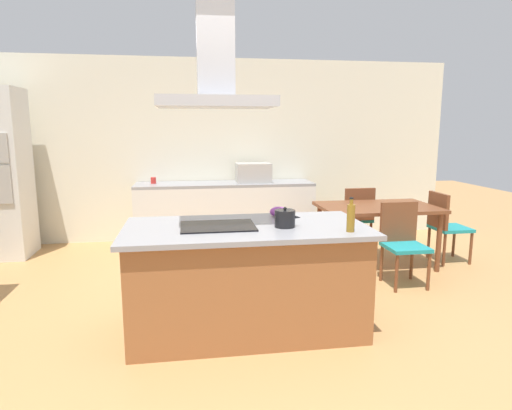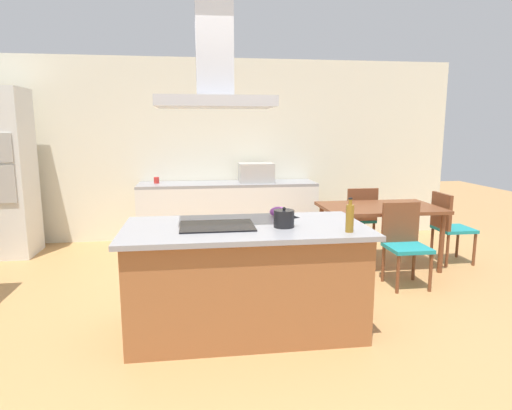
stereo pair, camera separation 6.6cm
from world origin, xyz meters
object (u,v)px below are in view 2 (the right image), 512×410
coffee_mug_red (156,180)px  chair_facing_back_wall (359,215)px  mixing_bowl (279,212)px  cooktop (217,226)px  countertop_microwave (256,173)px  olive_oil_bottle (350,218)px  chair_facing_island (404,239)px  chair_at_right_end (448,223)px  wall_oven_stack (2,173)px  range_hood (215,74)px  dining_table (380,213)px  tea_kettle (284,219)px

coffee_mug_red → chair_facing_back_wall: bearing=-15.3°
mixing_bowl → chair_facing_back_wall: size_ratio=0.19×
cooktop → countertop_microwave: 2.97m
olive_oil_bottle → chair_facing_back_wall: olive_oil_bottle is taller
olive_oil_bottle → chair_facing_back_wall: size_ratio=0.30×
olive_oil_bottle → chair_facing_island: (1.06, 1.18, -0.51)m
mixing_bowl → chair_at_right_end: 2.72m
cooktop → chair_at_right_end: bearing=27.0°
chair_facing_island → chair_facing_back_wall: bearing=90.0°
chair_at_right_end → olive_oil_bottle: bearing=-136.9°
cooktop → wall_oven_stack: 3.76m
chair_facing_back_wall → range_hood: bearing=-133.3°
chair_facing_back_wall → chair_at_right_end: bearing=-36.0°
countertop_microwave → dining_table: (1.34, -1.36, -0.37)m
countertop_microwave → range_hood: bearing=-104.1°
range_hood → olive_oil_bottle: bearing=-18.1°
tea_kettle → countertop_microwave: (0.19, 2.97, 0.07)m
coffee_mug_red → tea_kettle: bearing=-67.5°
coffee_mug_red → chair_at_right_end: bearing=-21.1°
dining_table → cooktop: bearing=-143.6°
wall_oven_stack → range_hood: bearing=-44.8°
olive_oil_bottle → mixing_bowl: bearing=123.2°
mixing_bowl → coffee_mug_red: 2.92m
olive_oil_bottle → tea_kettle: bearing=152.9°
olive_oil_bottle → chair_at_right_end: (1.97, 1.85, -0.51)m
mixing_bowl → wall_oven_stack: size_ratio=0.08×
cooktop → chair_facing_back_wall: size_ratio=0.67×
dining_table → coffee_mug_red: bearing=152.8°
olive_oil_bottle → dining_table: size_ratio=0.19×
wall_oven_stack → olive_oil_bottle: bearing=-39.0°
coffee_mug_red → range_hood: range_hood is taller
cooktop → olive_oil_bottle: bearing=-18.1°
coffee_mug_red → chair_facing_back_wall: size_ratio=0.10×
coffee_mug_red → dining_table: coffee_mug_red is taller
mixing_bowl → range_hood: size_ratio=0.18×
chair_facing_back_wall → cooktop: bearing=-133.3°
tea_kettle → range_hood: range_hood is taller
chair_facing_back_wall → range_hood: (-2.06, -2.18, 1.59)m
cooktop → olive_oil_bottle: size_ratio=2.23×
chair_facing_island → dining_table: bearing=90.0°
chair_facing_island → chair_at_right_end: same height
tea_kettle → chair_at_right_end: bearing=33.4°
countertop_microwave → chair_facing_back_wall: bearing=-27.5°
mixing_bowl → chair_facing_island: bearing=19.5°
tea_kettle → coffee_mug_red: tea_kettle is taller
countertop_microwave → coffee_mug_red: bearing=177.5°
tea_kettle → wall_oven_stack: (-3.21, 2.74, 0.13)m
tea_kettle → mixing_bowl: 0.42m
mixing_bowl → chair_facing_back_wall: (1.49, 1.86, -0.44)m
countertop_microwave → tea_kettle: bearing=-93.6°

